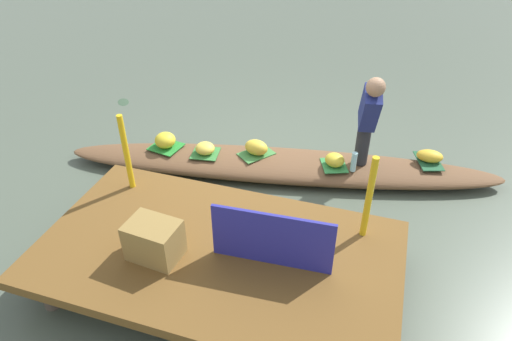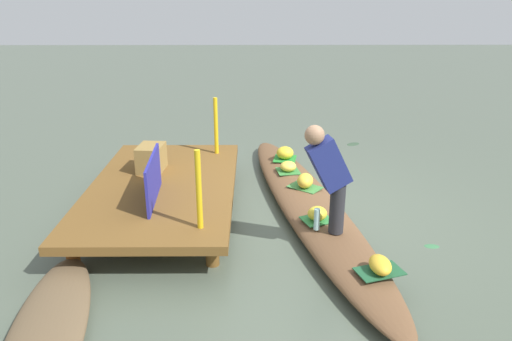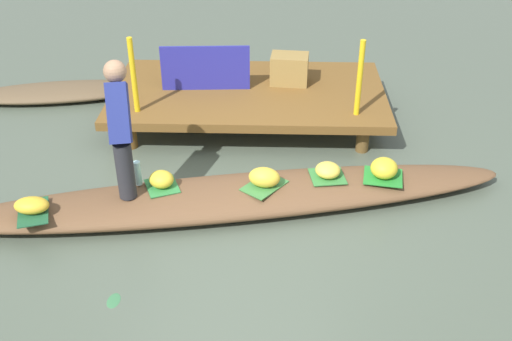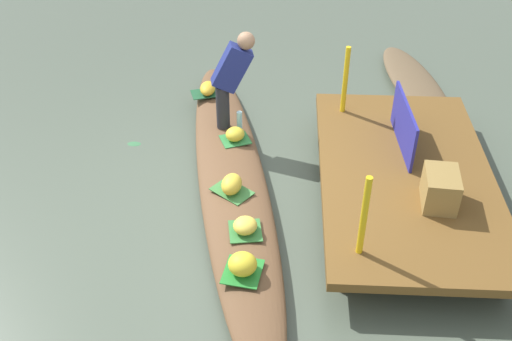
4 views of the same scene
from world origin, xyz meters
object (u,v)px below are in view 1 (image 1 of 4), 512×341
at_px(banana_bunch_4, 205,148).
at_px(banana_bunch_1, 430,156).
at_px(vendor_person, 369,116).
at_px(produce_crate, 154,240).
at_px(banana_bunch_3, 335,160).
at_px(vendor_boat, 280,165).
at_px(banana_bunch_0, 165,140).
at_px(market_banner, 272,239).
at_px(water_bottle, 354,162).
at_px(banana_bunch_2, 256,147).

bearing_deg(banana_bunch_4, banana_bunch_1, -165.82).
bearing_deg(vendor_person, produce_crate, 54.75).
relative_size(banana_bunch_3, vendor_person, 0.19).
distance_m(vendor_boat, banana_bunch_0, 1.46).
height_order(vendor_boat, market_banner, market_banner).
distance_m(water_bottle, produce_crate, 2.52).
distance_m(vendor_boat, banana_bunch_2, 0.36).
xyz_separation_m(banana_bunch_2, banana_bunch_4, (0.60, 0.18, -0.02)).
bearing_deg(vendor_boat, vendor_person, 173.34).
bearing_deg(banana_bunch_0, banana_bunch_2, -170.42).
height_order(banana_bunch_0, banana_bunch_4, banana_bunch_0).
height_order(banana_bunch_3, banana_bunch_4, banana_bunch_3).
height_order(water_bottle, produce_crate, produce_crate).
bearing_deg(banana_bunch_3, banana_bunch_1, -157.40).
height_order(banana_bunch_2, vendor_person, vendor_person).
relative_size(banana_bunch_1, water_bottle, 1.26).
relative_size(banana_bunch_2, market_banner, 0.29).
xyz_separation_m(banana_bunch_0, vendor_person, (-2.39, -0.29, 0.59)).
xyz_separation_m(banana_bunch_1, produce_crate, (2.28, 2.53, 0.25)).
xyz_separation_m(banana_bunch_1, banana_bunch_4, (2.62, 0.66, 0.00)).
xyz_separation_m(banana_bunch_3, vendor_person, (-0.30, -0.05, 0.61)).
bearing_deg(banana_bunch_3, water_bottle, 171.07).
bearing_deg(market_banner, banana_bunch_3, -100.53).
distance_m(vendor_person, produce_crate, 2.65).
distance_m(vendor_person, water_bottle, 0.58).
xyz_separation_m(vendor_boat, market_banner, (-0.43, 1.85, 0.53)).
xyz_separation_m(banana_bunch_1, vendor_person, (0.76, 0.39, 0.61)).
distance_m(vendor_boat, banana_bunch_1, 1.80).
height_order(vendor_boat, water_bottle, water_bottle).
xyz_separation_m(banana_bunch_3, produce_crate, (1.21, 2.09, 0.25)).
distance_m(banana_bunch_4, vendor_person, 1.98).
xyz_separation_m(banana_bunch_0, banana_bunch_4, (-0.53, -0.01, -0.03)).
bearing_deg(banana_bunch_1, banana_bunch_4, 14.18).
height_order(banana_bunch_2, water_bottle, water_bottle).
relative_size(banana_bunch_0, water_bottle, 1.07).
bearing_deg(vendor_boat, produce_crate, 64.16).
bearing_deg(market_banner, water_bottle, -107.41).
relative_size(banana_bunch_1, produce_crate, 0.70).
bearing_deg(water_bottle, market_banner, 76.00).
bearing_deg(water_bottle, banana_bunch_3, -8.93).
distance_m(banana_bunch_3, water_bottle, 0.23).
bearing_deg(produce_crate, banana_bunch_4, -79.54).
relative_size(banana_bunch_4, vendor_person, 0.20).
distance_m(banana_bunch_1, vendor_person, 1.05).
xyz_separation_m(vendor_boat, banana_bunch_1, (-1.73, -0.46, 0.19)).
distance_m(vendor_boat, water_bottle, 0.92).
xyz_separation_m(water_bottle, produce_crate, (1.44, 2.05, 0.21)).
relative_size(banana_bunch_2, water_bottle, 1.21).
xyz_separation_m(banana_bunch_4, vendor_person, (-1.86, -0.27, 0.61)).
bearing_deg(vendor_person, banana_bunch_3, 10.07).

